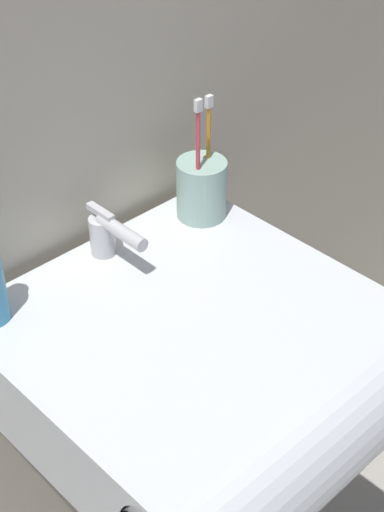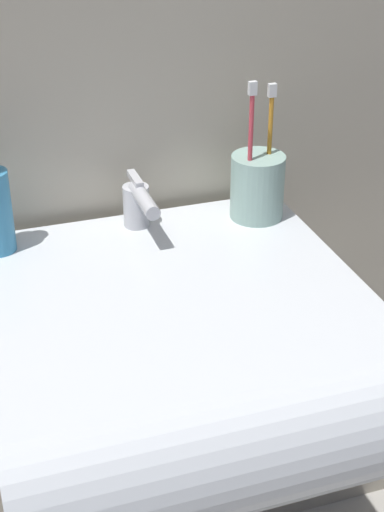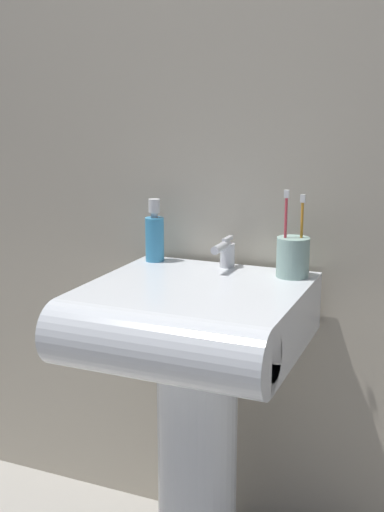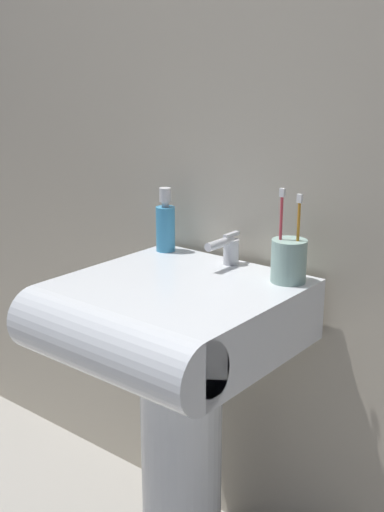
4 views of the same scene
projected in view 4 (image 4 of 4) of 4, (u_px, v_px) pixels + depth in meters
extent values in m
cube|color=#B7AD99|center=(251.00, 113.00, 1.62)|extent=(5.00, 0.05, 2.40)
cylinder|color=white|center=(182.00, 461.00, 1.66)|extent=(0.21, 0.21, 0.67)
cube|color=white|center=(181.00, 312.00, 1.54)|extent=(0.52, 0.47, 0.15)
cylinder|color=white|center=(110.00, 344.00, 1.36)|extent=(0.52, 0.15, 0.15)
cylinder|color=silver|center=(231.00, 252.00, 1.65)|extent=(0.04, 0.04, 0.07)
cylinder|color=silver|center=(220.00, 243.00, 1.60)|extent=(0.02, 0.10, 0.02)
cube|color=silver|center=(231.00, 235.00, 1.64)|extent=(0.01, 0.06, 0.01)
cylinder|color=#99BFB2|center=(289.00, 261.00, 1.51)|extent=(0.08, 0.08, 0.10)
cylinder|color=#D83F4C|center=(280.00, 236.00, 1.50)|extent=(0.01, 0.01, 0.19)
cube|color=white|center=(282.00, 193.00, 1.47)|extent=(0.01, 0.01, 0.02)
cylinder|color=orange|center=(298.00, 240.00, 1.49)|extent=(0.01, 0.01, 0.18)
cube|color=white|center=(300.00, 198.00, 1.46)|extent=(0.01, 0.01, 0.02)
cylinder|color=#3F99CC|center=(166.00, 229.00, 1.76)|extent=(0.05, 0.05, 0.12)
cylinder|color=silver|center=(165.00, 204.00, 1.74)|extent=(0.02, 0.02, 0.01)
cylinder|color=silver|center=(165.00, 195.00, 1.73)|extent=(0.03, 0.03, 0.04)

